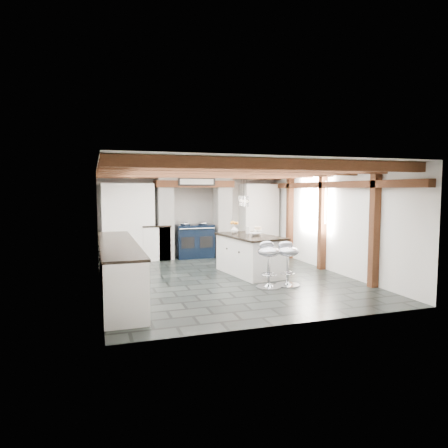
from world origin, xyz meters
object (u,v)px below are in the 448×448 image
object	(u,v)px
range_cooker	(194,240)
bar_stool_far	(269,259)
kitchen_island	(250,254)
bar_stool_near	(288,259)

from	to	relation	value
range_cooker	bar_stool_far	distance (m)	3.75
kitchen_island	bar_stool_near	size ratio (longest dim) A/B	2.15
range_cooker	kitchen_island	world-z (taller)	kitchen_island
range_cooker	bar_stool_near	xyz separation A→B (m)	(0.92, -3.69, 0.07)
range_cooker	bar_stool_far	xyz separation A→B (m)	(0.51, -3.71, 0.08)
range_cooker	kitchen_island	xyz separation A→B (m)	(0.63, -2.46, -0.03)
kitchen_island	bar_stool_near	world-z (taller)	kitchen_island
range_cooker	bar_stool_near	size ratio (longest dim) A/B	1.17
bar_stool_far	kitchen_island	bearing A→B (deg)	85.01
bar_stool_far	bar_stool_near	bearing A→B (deg)	3.05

